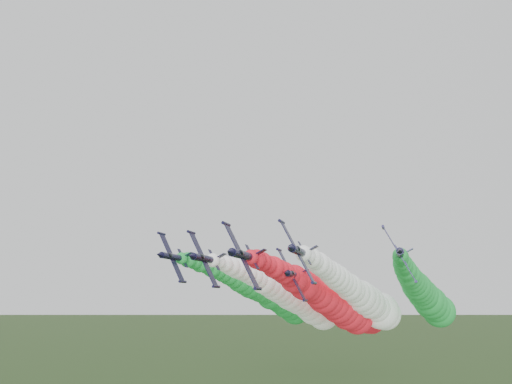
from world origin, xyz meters
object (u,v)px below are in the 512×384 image
jet_lead (333,303)px  jet_outer_right (426,296)px  jet_inner_left (297,300)px  jet_trail (351,308)px  jet_outer_left (270,296)px  jet_inner_right (365,299)px

jet_lead → jet_outer_right: (20.96, 18.95, 1.51)m
jet_inner_left → jet_trail: 16.60m
jet_outer_left → jet_outer_right: bearing=-0.8°
jet_lead → jet_outer_right: jet_outer_right is taller
jet_inner_left → jet_trail: jet_inner_left is taller
jet_trail → jet_outer_left: bearing=-175.2°
jet_inner_left → jet_outer_right: size_ratio=1.00×
jet_inner_right → jet_trail: size_ratio=1.01×
jet_inner_left → jet_outer_right: bearing=14.8°
jet_inner_left → jet_outer_right: 32.54m
jet_outer_left → jet_trail: (22.02, 1.86, -3.05)m
jet_outer_left → jet_outer_right: size_ratio=1.00×
jet_inner_right → jet_trail: bearing=107.4°
jet_lead → jet_inner_left: jet_inner_left is taller
jet_outer_left → jet_outer_right: (41.03, -0.61, -0.09)m
jet_lead → jet_inner_right: size_ratio=1.00×
jet_lead → jet_outer_left: jet_outer_left is taller
jet_inner_right → jet_lead: bearing=-139.1°
jet_inner_right → jet_outer_left: (-26.89, 13.65, 0.77)m
jet_inner_right → jet_outer_left: jet_outer_left is taller
jet_inner_left → jet_inner_right: (17.31, -4.73, 0.14)m
jet_lead → jet_outer_right: size_ratio=1.00×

